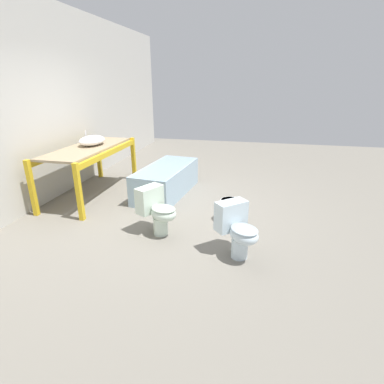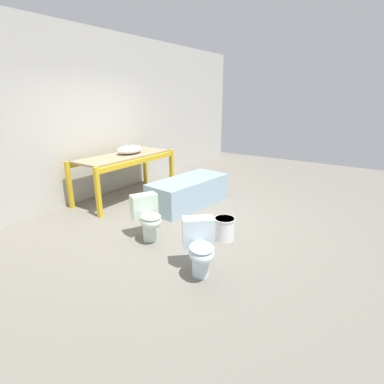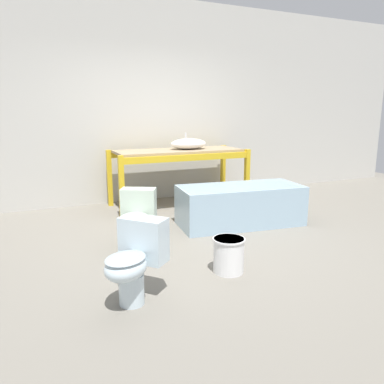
# 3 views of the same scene
# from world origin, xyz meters

# --- Properties ---
(ground_plane) EXTENTS (12.00, 12.00, 0.00)m
(ground_plane) POSITION_xyz_m (0.00, 0.00, 0.00)
(ground_plane) COLOR slate
(warehouse_wall_rear) EXTENTS (10.80, 0.08, 3.20)m
(warehouse_wall_rear) POSITION_xyz_m (0.00, 2.14, 1.60)
(warehouse_wall_rear) COLOR beige
(warehouse_wall_rear) RESTS_ON ground_plane
(shelving_rack) EXTENTS (2.07, 0.86, 0.88)m
(shelving_rack) POSITION_xyz_m (0.39, 1.53, 0.76)
(shelving_rack) COLOR gold
(shelving_rack) RESTS_ON ground_plane
(sink_basin) EXTENTS (0.57, 0.40, 0.25)m
(sink_basin) POSITION_xyz_m (0.56, 1.54, 0.96)
(sink_basin) COLOR white
(sink_basin) RESTS_ON shelving_rack
(bathtub_main) EXTENTS (1.66, 0.86, 0.52)m
(bathtub_main) POSITION_xyz_m (0.73, 0.23, 0.30)
(bathtub_main) COLOR #99B7CC
(bathtub_main) RESTS_ON ground_plane
(toilet_near) EXTENTS (0.62, 0.60, 0.64)m
(toilet_near) POSITION_xyz_m (-1.08, -1.19, 0.35)
(toilet_near) COLOR silver
(toilet_near) RESTS_ON ground_plane
(toilet_far) EXTENTS (0.54, 0.63, 0.64)m
(toilet_far) POSITION_xyz_m (-0.75, -0.10, 0.35)
(toilet_far) COLOR silver
(toilet_far) RESTS_ON ground_plane
(bucket_white) EXTENTS (0.30, 0.30, 0.33)m
(bucket_white) POSITION_xyz_m (-0.15, -1.01, 0.17)
(bucket_white) COLOR white
(bucket_white) RESTS_ON ground_plane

